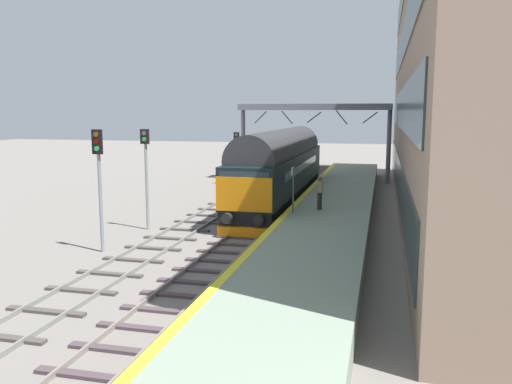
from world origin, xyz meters
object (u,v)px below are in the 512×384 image
(signal_post_far, at_px, (237,151))
(platform_number_sign, at_px, (293,183))
(diesel_locomotive, at_px, (281,166))
(waiting_passenger, at_px, (320,189))
(signal_post_mid, at_px, (146,168))
(signal_post_near, at_px, (99,175))

(signal_post_far, xyz_separation_m, platform_number_sign, (7.07, -15.30, -0.27))
(diesel_locomotive, relative_size, waiting_passenger, 10.88)
(signal_post_mid, bearing_deg, signal_post_far, 90.00)
(signal_post_near, bearing_deg, diesel_locomotive, 67.91)
(diesel_locomotive, bearing_deg, signal_post_near, -112.09)
(signal_post_near, height_order, signal_post_far, signal_post_near)
(signal_post_mid, xyz_separation_m, signal_post_far, (0.00, 16.18, -0.34))
(platform_number_sign, distance_m, waiting_passenger, 1.65)
(signal_post_mid, xyz_separation_m, platform_number_sign, (7.07, 0.88, -0.61))
(diesel_locomotive, height_order, signal_post_near, signal_post_near)
(signal_post_far, relative_size, platform_number_sign, 1.94)
(signal_post_far, distance_m, waiting_passenger, 16.40)
(diesel_locomotive, xyz_separation_m, platform_number_sign, (2.01, -7.26, -0.05))
(signal_post_far, bearing_deg, waiting_passenger, -59.95)
(signal_post_far, bearing_deg, platform_number_sign, -65.20)
(signal_post_near, height_order, platform_number_sign, signal_post_near)
(diesel_locomotive, distance_m, waiting_passenger, 6.91)
(signal_post_far, bearing_deg, signal_post_near, -90.00)
(diesel_locomotive, relative_size, signal_post_far, 4.27)
(diesel_locomotive, relative_size, signal_post_mid, 3.62)
(diesel_locomotive, xyz_separation_m, signal_post_far, (-5.06, 8.04, 0.22))
(signal_post_near, distance_m, platform_number_sign, 8.82)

